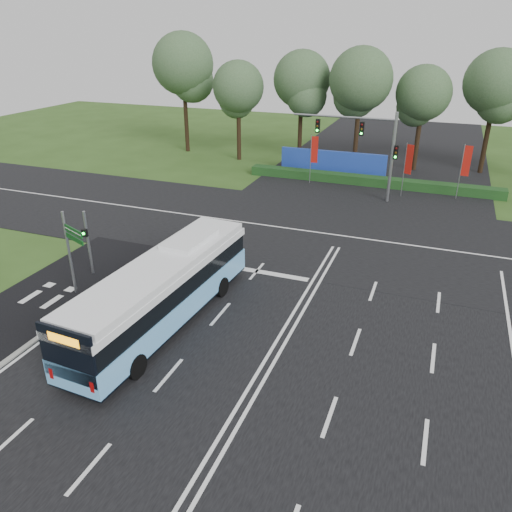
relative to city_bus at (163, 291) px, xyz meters
The scene contains 15 objects.
ground 5.89m from the city_bus, 16.83° to the left, with size 120.00×120.00×0.00m, color #2D4C19.
road_main 5.89m from the city_bus, 16.83° to the left, with size 20.00×120.00×0.04m, color black.
road_cross 14.76m from the city_bus, 68.44° to the left, with size 120.00×14.00×0.05m, color black.
bike_path 7.45m from the city_bus, 169.09° to the right, with size 5.00×18.00×0.06m, color black.
kerb_strip 5.20m from the city_bus, 163.79° to the right, with size 0.25×18.00×0.12m, color gray.
city_bus is the anchor object (origin of this frame).
pedestrian_signal 7.20m from the city_bus, 155.06° to the left, with size 0.32×0.43×3.77m.
street_sign 5.78m from the city_bus, behind, with size 1.65×0.77×4.56m.
banner_flag_left 24.90m from the city_bus, 88.97° to the left, with size 0.63×0.11×4.28m.
banner_flag_mid 25.31m from the city_bus, 70.40° to the left, with size 0.61×0.30×4.42m.
banner_flag_right 27.81m from the city_bus, 62.65° to the left, with size 0.66×0.12×4.49m.
traffic_light_gantry 23.01m from the city_bus, 75.82° to the left, with size 8.41×0.28×7.00m.
hedge 26.71m from the city_bus, 78.36° to the left, with size 22.00×1.20×0.80m, color #163D17.
blue_hoarding 28.67m from the city_bus, 87.23° to the left, with size 10.00×0.30×2.20m, color #1F3EA8.
eucalyptus_row 33.12m from the city_bus, 88.41° to the left, with size 42.16×8.76×12.44m.
Camera 1 is at (5.76, -18.88, 12.82)m, focal length 35.00 mm.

